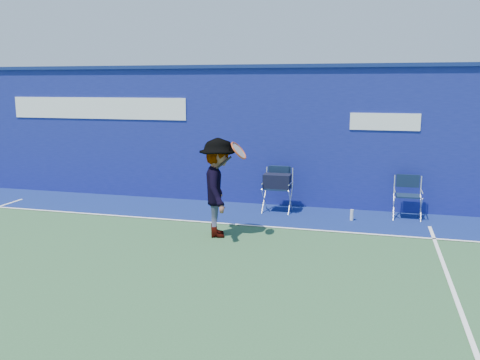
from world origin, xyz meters
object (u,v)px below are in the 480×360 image
(water_bottle, at_px, (352,215))
(tennis_player, at_px, (218,188))
(directors_chair_left, at_px, (277,193))
(directors_chair_right, at_px, (407,205))

(water_bottle, xyz_separation_m, tennis_player, (-2.24, -1.64, 0.76))
(directors_chair_left, distance_m, water_bottle, 1.62)
(directors_chair_left, xyz_separation_m, directors_chair_right, (2.62, 0.12, -0.13))
(directors_chair_left, distance_m, tennis_player, 2.14)
(directors_chair_right, bearing_deg, water_bottle, -156.79)
(water_bottle, height_order, tennis_player, tennis_player)
(directors_chair_right, distance_m, water_bottle, 1.16)
(directors_chair_right, bearing_deg, tennis_player, -147.59)
(directors_chair_left, height_order, water_bottle, directors_chair_left)
(directors_chair_left, relative_size, water_bottle, 4.22)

